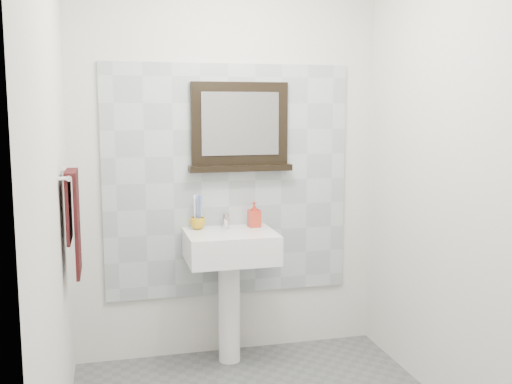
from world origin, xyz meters
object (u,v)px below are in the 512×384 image
toothbrush_cup (198,223)px  framed_mirror (240,129)px  soap_dispenser (254,214)px  pedestal_sink (230,260)px  hand_towel (74,214)px

toothbrush_cup → framed_mirror: bearing=11.4°
soap_dispenser → framed_mirror: framed_mirror is taller
pedestal_sink → toothbrush_cup: pedestal_sink is taller
framed_mirror → hand_towel: (-1.01, -0.55, -0.41)m
pedestal_sink → toothbrush_cup: size_ratio=10.08×
soap_dispenser → framed_mirror: 0.56m
pedestal_sink → soap_dispenser: bearing=31.1°
pedestal_sink → hand_towel: size_ratio=1.75×
pedestal_sink → hand_towel: hand_towel is taller
framed_mirror → toothbrush_cup: bearing=-168.6°
pedestal_sink → soap_dispenser: size_ratio=5.85×
toothbrush_cup → soap_dispenser: bearing=-2.9°
toothbrush_cup → hand_towel: hand_towel is taller
framed_mirror → hand_towel: framed_mirror is taller
framed_mirror → hand_towel: size_ratio=1.21×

